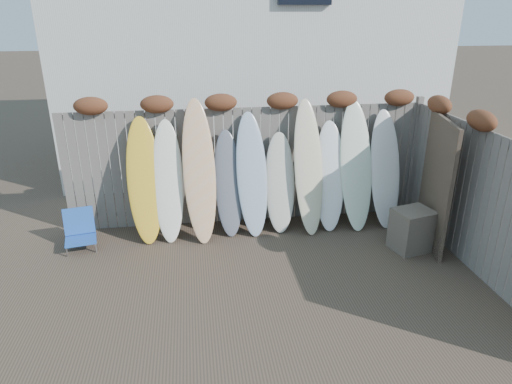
{
  "coord_description": "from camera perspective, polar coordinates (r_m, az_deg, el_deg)",
  "views": [
    {
      "loc": [
        -0.88,
        -4.91,
        3.48
      ],
      "look_at": [
        0.0,
        1.2,
        1.0
      ],
      "focal_mm": 32.0,
      "sensor_mm": 36.0,
      "label": 1
    }
  ],
  "objects": [
    {
      "name": "ground",
      "position": [
        6.08,
        1.65,
        -13.03
      ],
      "size": [
        80.0,
        80.0,
        0.0
      ],
      "primitive_type": "plane",
      "color": "#493A2D"
    },
    {
      "name": "back_fence",
      "position": [
        7.71,
        -0.83,
        4.57
      ],
      "size": [
        6.05,
        0.28,
        2.24
      ],
      "color": "slate",
      "rests_on": "ground"
    },
    {
      "name": "right_fence",
      "position": [
        6.86,
        26.84,
        -0.49
      ],
      "size": [
        0.28,
        4.4,
        2.24
      ],
      "color": "slate",
      "rests_on": "ground"
    },
    {
      "name": "house",
      "position": [
        11.49,
        -1.38,
        20.51
      ],
      "size": [
        8.5,
        5.5,
        6.33
      ],
      "color": "silver",
      "rests_on": "ground"
    },
    {
      "name": "beach_chair",
      "position": [
        7.63,
        -21.16,
        -4.49
      ],
      "size": [
        0.54,
        0.56,
        0.61
      ],
      "color": "blue",
      "rests_on": "ground"
    },
    {
      "name": "wooden_crate",
      "position": [
        7.43,
        18.92,
        -4.5
      ],
      "size": [
        0.66,
        0.59,
        0.65
      ],
      "primitive_type": "cube",
      "rotation": [
        0.0,
        0.0,
        0.25
      ],
      "color": "#51493D",
      "rests_on": "ground"
    },
    {
      "name": "lattice_panel",
      "position": [
        7.5,
        21.6,
        1.01
      ],
      "size": [
        0.35,
        1.32,
        2.0
      ],
      "primitive_type": "cube",
      "rotation": [
        0.0,
        0.0,
        -0.22
      ],
      "color": "#3E2D26",
      "rests_on": "ground"
    },
    {
      "name": "surfboard_0",
      "position": [
        7.38,
        -13.78,
        1.37
      ],
      "size": [
        0.58,
        0.73,
        1.95
      ],
      "primitive_type": "ellipsoid",
      "rotation": [
        -0.31,
        0.0,
        0.08
      ],
      "color": "yellow",
      "rests_on": "ground"
    },
    {
      "name": "surfboard_1",
      "position": [
        7.35,
        -10.95,
        1.3
      ],
      "size": [
        0.49,
        0.68,
        1.89
      ],
      "primitive_type": "ellipsoid",
      "rotation": [
        -0.31,
        0.0,
        -0.02
      ],
      "color": "white",
      "rests_on": "ground"
    },
    {
      "name": "surfboard_2",
      "position": [
        7.23,
        -7.1,
        2.54
      ],
      "size": [
        0.56,
        0.81,
        2.21
      ],
      "primitive_type": "ellipsoid",
      "rotation": [
        -0.31,
        0.0,
        0.07
      ],
      "color": "#EEB76E",
      "rests_on": "ground"
    },
    {
      "name": "surfboard_3",
      "position": [
        7.43,
        -3.47,
        1.06
      ],
      "size": [
        0.49,
        0.63,
        1.69
      ],
      "primitive_type": "ellipsoid",
      "rotation": [
        -0.31,
        0.0,
        0.05
      ],
      "color": "slate",
      "rests_on": "ground"
    },
    {
      "name": "surfboard_4",
      "position": [
        7.41,
        -0.52,
        2.17
      ],
      "size": [
        0.55,
        0.73,
        1.96
      ],
      "primitive_type": "ellipsoid",
      "rotation": [
        -0.31,
        0.0,
        0.07
      ],
      "color": "#9CB3CA",
      "rests_on": "ground"
    },
    {
      "name": "surfboard_5",
      "position": [
        7.56,
        3.0,
        1.16
      ],
      "size": [
        0.54,
        0.62,
        1.62
      ],
      "primitive_type": "ellipsoid",
      "rotation": [
        -0.31,
        0.0,
        -0.07
      ],
      "color": "beige",
      "rests_on": "ground"
    },
    {
      "name": "surfboard_6",
      "position": [
        7.51,
        6.57,
        3.06
      ],
      "size": [
        0.51,
        0.78,
        2.15
      ],
      "primitive_type": "ellipsoid",
      "rotation": [
        -0.31,
        0.0,
        0.05
      ],
      "color": "beige",
      "rests_on": "ground"
    },
    {
      "name": "surfboard_7",
      "position": [
        7.7,
        9.19,
        1.96
      ],
      "size": [
        0.56,
        0.69,
        1.78
      ],
      "primitive_type": "ellipsoid",
      "rotation": [
        -0.31,
        0.0,
        -0.1
      ],
      "color": "white",
      "rests_on": "ground"
    },
    {
      "name": "surfboard_8",
      "position": [
        7.78,
        12.39,
        3.18
      ],
      "size": [
        0.56,
        0.76,
        2.1
      ],
      "primitive_type": "ellipsoid",
      "rotation": [
        -0.31,
        0.0,
        0.03
      ],
      "color": "white",
      "rests_on": "ground"
    },
    {
      "name": "surfboard_9",
      "position": [
        8.01,
        15.83,
        2.75
      ],
      "size": [
        0.52,
        0.69,
        1.94
      ],
      "primitive_type": "ellipsoid",
      "rotation": [
        -0.31,
        0.0,
        0.0
      ],
      "color": "silver",
      "rests_on": "ground"
    }
  ]
}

